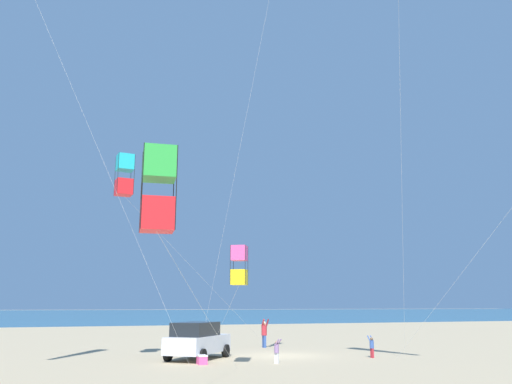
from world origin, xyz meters
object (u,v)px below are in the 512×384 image
Objects in this scene: person_adult_flyer at (264,332)px; kite_box_black_fish_shape at (239,265)px; cooler_box at (202,360)px; person_child_green_jacket at (372,346)px; person_child_grey_jacket at (277,350)px; parked_car at (197,340)px; kite_box_blue_topmost at (158,189)px; kite_box_striped_overhead at (125,175)px.

person_adult_flyer is 11.78m from kite_box_black_fish_shape.
person_child_green_jacket is at bearing 89.71° from cooler_box.
person_adult_flyer is 1.60× the size of person_child_grey_jacket.
parked_car is 7.22× the size of cooler_box.
person_adult_flyer reaches higher than person_child_green_jacket.
kite_box_black_fish_shape is at bearing -26.34° from person_adult_flyer.
kite_box_blue_topmost reaches higher than parked_car.
cooler_box is 10.19m from person_adult_flyer.
person_child_grey_jacket is 11.43m from kite_box_striped_overhead.
kite_box_blue_topmost is at bearing -33.84° from person_child_grey_jacket.
kite_box_black_fish_shape is at bearing -76.30° from person_child_green_jacket.
kite_box_blue_topmost is (10.34, -5.40, 0.98)m from kite_box_black_fish_shape.
person_child_green_jacket reaches higher than cooler_box.
cooler_box is at bearing -105.47° from person_child_grey_jacket.
person_adult_flyer is 23.35m from kite_box_blue_topmost.
person_adult_flyer is 8.68m from person_child_green_jacket.
kite_box_blue_topmost is (12.29, -13.39, 4.85)m from person_child_green_jacket.
parked_car reaches higher than person_child_green_jacket.
kite_box_black_fish_shape is (4.23, 0.86, 3.54)m from parked_car.
person_adult_flyer is at bearing 153.66° from kite_box_black_fish_shape.
cooler_box is at bearing -37.25° from person_adult_flyer.
person_adult_flyer is 0.16× the size of kite_box_striped_overhead.
cooler_box is at bearing 161.02° from kite_box_blue_topmost.
cooler_box is 0.34× the size of person_adult_flyer.
cooler_box is 0.06× the size of kite_box_striped_overhead.
kite_box_striped_overhead reaches higher than person_child_grey_jacket.
person_child_grey_jacket is (9.03, -2.75, -0.37)m from person_adult_flyer.
person_child_grey_jacket is at bearing -16.97° from person_adult_flyer.
kite_box_blue_topmost reaches higher than kite_box_black_fish_shape.
kite_box_blue_topmost is (12.33, -4.24, 5.25)m from cooler_box.
kite_box_striped_overhead is at bearing -108.15° from person_child_grey_jacket.
cooler_box is at bearing 69.56° from kite_box_striped_overhead.
kite_box_black_fish_shape is at bearing 55.61° from kite_box_striped_overhead.
kite_box_striped_overhead is at bearing -124.39° from kite_box_black_fish_shape.
parked_car is 9.14m from person_child_green_jacket.
cooler_box is 0.06× the size of kite_box_blue_topmost.
cooler_box is at bearing -149.85° from kite_box_black_fish_shape.
parked_car reaches higher than person_adult_flyer.
kite_box_blue_topmost is at bearing -1.62° from kite_box_striped_overhead.
kite_box_striped_overhead is at bearing 178.38° from kite_box_blue_topmost.
kite_box_black_fish_shape is 7.64m from kite_box_striped_overhead.
kite_box_blue_topmost is at bearing -27.58° from kite_box_black_fish_shape.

